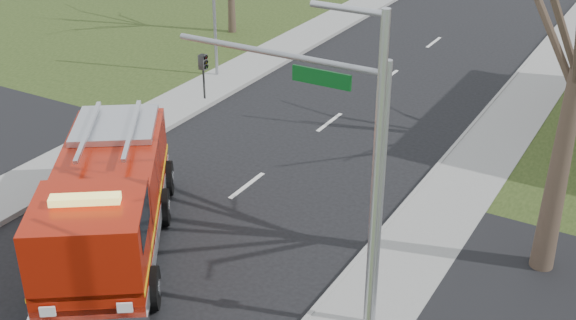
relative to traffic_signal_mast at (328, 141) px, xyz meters
The scene contains 5 objects.
ground 7.18m from the traffic_signal_mast, 163.94° to the right, with size 120.00×120.00×0.00m, color black.
traffic_signal_mast is the anchor object (origin of this frame).
streetlight_pole 2.78m from the traffic_signal_mast, 46.02° to the right, with size 1.48×0.16×8.40m.
utility_pole_far 17.38m from the traffic_signal_mast, 133.85° to the left, with size 0.14×0.14×7.00m, color gray.
fire_engine 7.20m from the traffic_signal_mast, behind, with size 6.76×8.09×3.21m.
Camera 1 is at (11.65, -11.43, 11.50)m, focal length 45.00 mm.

